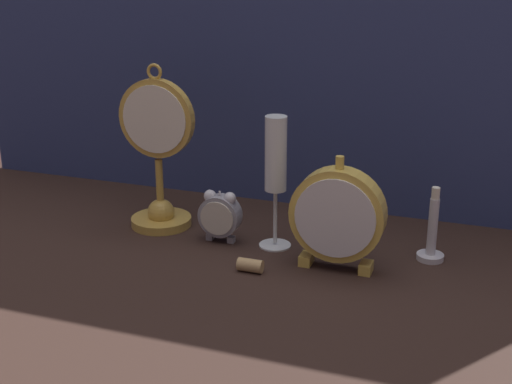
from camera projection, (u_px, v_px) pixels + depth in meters
name	position (u px, v px, depth m)	size (l,w,h in m)	color
ground_plane	(240.00, 266.00, 1.20)	(4.00, 4.00, 0.00)	black
fabric_backdrop_drape	(298.00, 43.00, 1.38)	(1.47, 0.01, 0.66)	navy
pocket_watch_on_stand	(158.00, 163.00, 1.33)	(0.15, 0.11, 0.31)	gold
alarm_clock_twin_bell	(220.00, 214.00, 1.28)	(0.08, 0.03, 0.10)	gray
mantel_clock_silver	(337.00, 216.00, 1.16)	(0.16, 0.04, 0.19)	gold
champagne_flute	(276.00, 165.00, 1.23)	(0.06, 0.06, 0.24)	silver
brass_candlestick	(432.00, 237.00, 1.21)	(0.05, 0.05, 0.13)	silver
wine_cork	(250.00, 265.00, 1.17)	(0.02, 0.02, 0.04)	tan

